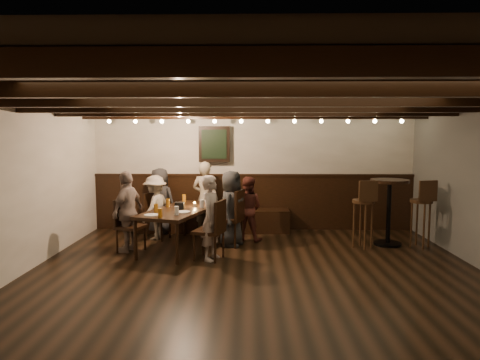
{
  "coord_description": "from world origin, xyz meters",
  "views": [
    {
      "loc": [
        -0.12,
        -5.22,
        1.93
      ],
      "look_at": [
        -0.24,
        1.3,
        1.24
      ],
      "focal_mm": 32.0,
      "sensor_mm": 36.0,
      "label": 1
    }
  ],
  "objects_px": {
    "person_left_near": "(155,207)",
    "high_top_table": "(389,202)",
    "bar_stool_right": "(421,222)",
    "dining_table": "(181,212)",
    "chair_left_near": "(157,225)",
    "person_right_far": "(212,218)",
    "bar_stool_left": "(363,223)",
    "chair_right_near": "(230,228)",
    "chair_left_far": "(130,235)",
    "chair_right_far": "(210,241)",
    "person_bench_centre": "(205,198)",
    "person_left_far": "(128,211)",
    "person_bench_right": "(247,209)",
    "person_right_near": "(231,208)",
    "person_bench_left": "(160,201)"
  },
  "relations": [
    {
      "from": "person_left_near",
      "to": "high_top_table",
      "type": "distance_m",
      "value": 4.21
    },
    {
      "from": "person_left_near",
      "to": "bar_stool_right",
      "type": "height_order",
      "value": "person_left_near"
    },
    {
      "from": "dining_table",
      "to": "chair_left_near",
      "type": "relative_size",
      "value": 2.3
    },
    {
      "from": "person_left_near",
      "to": "person_right_far",
      "type": "bearing_deg",
      "value": 59.04
    },
    {
      "from": "chair_left_near",
      "to": "person_right_far",
      "type": "height_order",
      "value": "person_right_far"
    },
    {
      "from": "chair_left_near",
      "to": "bar_stool_left",
      "type": "xyz_separation_m",
      "value": [
        3.66,
        -0.56,
        0.17
      ]
    },
    {
      "from": "chair_right_near",
      "to": "dining_table",
      "type": "bearing_deg",
      "value": 121.98
    },
    {
      "from": "dining_table",
      "to": "chair_right_near",
      "type": "relative_size",
      "value": 2.02
    },
    {
      "from": "chair_left_near",
      "to": "chair_left_far",
      "type": "relative_size",
      "value": 0.98
    },
    {
      "from": "high_top_table",
      "to": "chair_left_far",
      "type": "bearing_deg",
      "value": -173.5
    },
    {
      "from": "dining_table",
      "to": "person_left_near",
      "type": "distance_m",
      "value": 0.88
    },
    {
      "from": "chair_right_far",
      "to": "person_bench_centre",
      "type": "distance_m",
      "value": 1.72
    },
    {
      "from": "dining_table",
      "to": "bar_stool_right",
      "type": "relative_size",
      "value": 1.69
    },
    {
      "from": "dining_table",
      "to": "bar_stool_left",
      "type": "bearing_deg",
      "value": 19.0
    },
    {
      "from": "person_bench_centre",
      "to": "person_right_far",
      "type": "distance_m",
      "value": 1.68
    },
    {
      "from": "chair_left_far",
      "to": "person_bench_centre",
      "type": "relative_size",
      "value": 0.61
    },
    {
      "from": "chair_left_near",
      "to": "person_left_near",
      "type": "xyz_separation_m",
      "value": [
        -0.03,
        0.01,
        0.33
      ]
    },
    {
      "from": "bar_stool_right",
      "to": "bar_stool_left",
      "type": "bearing_deg",
      "value": 171.24
    },
    {
      "from": "chair_left_near",
      "to": "chair_left_far",
      "type": "bearing_deg",
      "value": -0.02
    },
    {
      "from": "person_left_far",
      "to": "person_bench_right",
      "type": "bearing_deg",
      "value": 129.29
    },
    {
      "from": "chair_left_near",
      "to": "high_top_table",
      "type": "distance_m",
      "value": 4.2
    },
    {
      "from": "person_left_near",
      "to": "person_left_far",
      "type": "height_order",
      "value": "person_left_far"
    },
    {
      "from": "person_bench_centre",
      "to": "person_left_near",
      "type": "distance_m",
      "value": 0.97
    },
    {
      "from": "bar_stool_left",
      "to": "bar_stool_right",
      "type": "distance_m",
      "value": 1.0
    },
    {
      "from": "person_bench_right",
      "to": "person_right_far",
      "type": "bearing_deg",
      "value": 83.66
    },
    {
      "from": "person_right_near",
      "to": "chair_left_far",
      "type": "bearing_deg",
      "value": 121.5
    },
    {
      "from": "chair_left_far",
      "to": "bar_stool_left",
      "type": "distance_m",
      "value": 3.95
    },
    {
      "from": "person_bench_centre",
      "to": "person_right_near",
      "type": "bearing_deg",
      "value": 141.34
    },
    {
      "from": "dining_table",
      "to": "bar_stool_left",
      "type": "distance_m",
      "value": 3.12
    },
    {
      "from": "person_left_near",
      "to": "person_right_near",
      "type": "height_order",
      "value": "person_right_near"
    },
    {
      "from": "chair_left_near",
      "to": "bar_stool_right",
      "type": "distance_m",
      "value": 4.69
    },
    {
      "from": "dining_table",
      "to": "person_right_near",
      "type": "relative_size",
      "value": 1.51
    },
    {
      "from": "chair_right_near",
      "to": "person_right_far",
      "type": "xyz_separation_m",
      "value": [
        -0.24,
        -0.87,
        0.36
      ]
    },
    {
      "from": "person_left_far",
      "to": "high_top_table",
      "type": "height_order",
      "value": "person_left_far"
    },
    {
      "from": "person_left_near",
      "to": "person_bench_left",
      "type": "bearing_deg",
      "value": -161.57
    },
    {
      "from": "chair_left_near",
      "to": "high_top_table",
      "type": "xyz_separation_m",
      "value": [
        4.16,
        -0.35,
        0.5
      ]
    },
    {
      "from": "person_left_near",
      "to": "bar_stool_left",
      "type": "relative_size",
      "value": 1.01
    },
    {
      "from": "person_bench_right",
      "to": "person_left_far",
      "type": "height_order",
      "value": "person_left_far"
    },
    {
      "from": "chair_left_near",
      "to": "person_left_far",
      "type": "xyz_separation_m",
      "value": [
        -0.3,
        -0.85,
        0.41
      ]
    },
    {
      "from": "person_right_near",
      "to": "bar_stool_right",
      "type": "relative_size",
      "value": 1.12
    },
    {
      "from": "dining_table",
      "to": "high_top_table",
      "type": "relative_size",
      "value": 1.71
    },
    {
      "from": "high_top_table",
      "to": "bar_stool_left",
      "type": "relative_size",
      "value": 0.99
    },
    {
      "from": "chair_left_near",
      "to": "chair_right_near",
      "type": "height_order",
      "value": "chair_right_near"
    },
    {
      "from": "chair_right_far",
      "to": "bar_stool_right",
      "type": "xyz_separation_m",
      "value": [
        3.56,
        0.78,
        0.15
      ]
    },
    {
      "from": "dining_table",
      "to": "bar_stool_right",
      "type": "bearing_deg",
      "value": 19.32
    },
    {
      "from": "chair_right_near",
      "to": "bar_stool_left",
      "type": "relative_size",
      "value": 0.83
    },
    {
      "from": "chair_right_near",
      "to": "person_left_near",
      "type": "xyz_separation_m",
      "value": [
        -1.4,
        0.44,
        0.3
      ]
    },
    {
      "from": "chair_left_near",
      "to": "person_bench_right",
      "type": "bearing_deg",
      "value": 105.54
    },
    {
      "from": "person_bench_left",
      "to": "person_left_far",
      "type": "bearing_deg",
      "value": 96.34
    },
    {
      "from": "chair_right_far",
      "to": "person_bench_right",
      "type": "xyz_separation_m",
      "value": [
        0.58,
        1.23,
        0.3
      ]
    }
  ]
}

